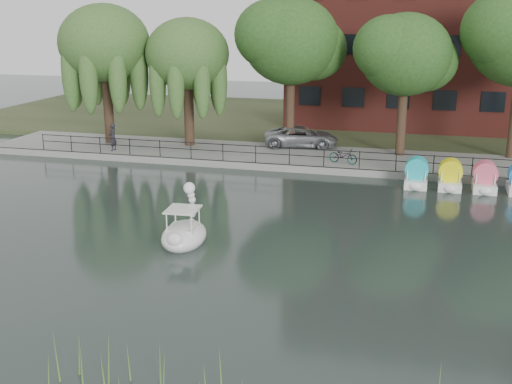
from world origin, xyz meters
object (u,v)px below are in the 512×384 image
at_px(minivan, 301,135).
at_px(swan_boat, 184,231).
at_px(bicycle, 343,155).
at_px(pedestrian, 113,135).

height_order(minivan, swan_boat, swan_boat).
relative_size(minivan, swan_boat, 1.92).
height_order(bicycle, swan_boat, swan_boat).
distance_m(minivan, swan_boat, 17.80).
bearing_deg(swan_boat, bicycle, 67.80).
xyz_separation_m(minivan, swan_boat, (-1.22, -17.75, -0.66)).
relative_size(minivan, pedestrian, 2.75).
xyz_separation_m(minivan, pedestrian, (-11.24, -4.20, 0.23)).
xyz_separation_m(minivan, bicycle, (3.25, -3.98, -0.26)).
height_order(minivan, pedestrian, pedestrian).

